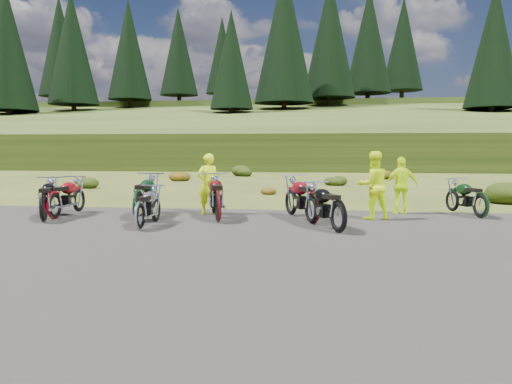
# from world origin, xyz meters

# --- Properties ---
(ground) EXTENTS (300.00, 300.00, 0.00)m
(ground) POSITION_xyz_m (0.00, 0.00, 0.00)
(ground) COLOR #3A4918
(ground) RESTS_ON ground
(gravel_pad) EXTENTS (20.00, 12.00, 0.04)m
(gravel_pad) POSITION_xyz_m (0.00, -2.00, 0.00)
(gravel_pad) COLOR black
(gravel_pad) RESTS_ON ground
(hill_slope) EXTENTS (300.00, 45.97, 9.37)m
(hill_slope) POSITION_xyz_m (0.00, 50.00, 0.00)
(hill_slope) COLOR #283913
(hill_slope) RESTS_ON ground
(hill_plateau) EXTENTS (300.00, 90.00, 9.17)m
(hill_plateau) POSITION_xyz_m (0.00, 110.00, 0.00)
(hill_plateau) COLOR #283913
(hill_plateau) RESTS_ON ground
(conifer_14) EXTENTS (5.28, 5.28, 14.00)m
(conifer_14) POSITION_xyz_m (-51.00, 70.00, 16.55)
(conifer_14) COLOR black
(conifer_14) RESTS_ON ground
(conifer_15) EXTENTS (7.92, 7.92, 20.00)m
(conifer_15) POSITION_xyz_m (-45.00, 76.00, 20.16)
(conifer_15) COLOR black
(conifer_15) RESTS_ON ground
(conifer_16) EXTENTS (7.48, 7.48, 19.00)m
(conifer_16) POSITION_xyz_m (-39.00, 51.00, 15.28)
(conifer_16) COLOR black
(conifer_16) RESTS_ON ground
(conifer_17) EXTENTS (7.04, 7.04, 18.00)m
(conifer_17) POSITION_xyz_m (-33.00, 57.00, 15.97)
(conifer_17) COLOR black
(conifer_17) RESTS_ON ground
(conifer_18) EXTENTS (6.60, 6.60, 17.00)m
(conifer_18) POSITION_xyz_m (-27.00, 63.00, 16.66)
(conifer_18) COLOR black
(conifer_18) RESTS_ON ground
(conifer_19) EXTENTS (6.16, 6.16, 16.00)m
(conifer_19) POSITION_xyz_m (-21.00, 69.00, 17.36)
(conifer_19) COLOR black
(conifer_19) RESTS_ON ground
(conifer_20) EXTENTS (5.72, 5.72, 15.00)m
(conifer_20) POSITION_xyz_m (-15.00, 75.00, 17.65)
(conifer_20) COLOR black
(conifer_20) RESTS_ON ground
(conifer_21) EXTENTS (5.28, 5.28, 14.00)m
(conifer_21) POSITION_xyz_m (-9.00, 50.00, 12.56)
(conifer_21) COLOR black
(conifer_21) RESTS_ON ground
(conifer_22) EXTENTS (7.92, 7.92, 20.00)m
(conifer_22) POSITION_xyz_m (-3.00, 56.00, 16.77)
(conifer_22) COLOR black
(conifer_22) RESTS_ON ground
(conifer_23) EXTENTS (7.48, 7.48, 19.00)m
(conifer_23) POSITION_xyz_m (3.00, 62.00, 17.47)
(conifer_23) COLOR black
(conifer_23) RESTS_ON ground
(conifer_24) EXTENTS (7.04, 7.04, 18.00)m
(conifer_24) POSITION_xyz_m (9.00, 68.00, 18.16)
(conifer_24) COLOR black
(conifer_24) RESTS_ON ground
(conifer_25) EXTENTS (6.60, 6.60, 17.00)m
(conifer_25) POSITION_xyz_m (15.00, 74.00, 18.66)
(conifer_25) COLOR black
(conifer_25) RESTS_ON ground
(conifer_26) EXTENTS (6.16, 6.16, 16.00)m
(conifer_26) POSITION_xyz_m (21.00, 49.00, 13.37)
(conifer_26) COLOR black
(conifer_26) RESTS_ON ground
(shrub_1) EXTENTS (1.03, 1.03, 0.61)m
(shrub_1) POSITION_xyz_m (-9.10, 11.30, 0.31)
(shrub_1) COLOR #21300C
(shrub_1) RESTS_ON ground
(shrub_2) EXTENTS (1.30, 1.30, 0.77)m
(shrub_2) POSITION_xyz_m (-6.20, 16.60, 0.38)
(shrub_2) COLOR brown
(shrub_2) RESTS_ON ground
(shrub_3) EXTENTS (1.56, 1.56, 0.92)m
(shrub_3) POSITION_xyz_m (-3.30, 21.90, 0.46)
(shrub_3) COLOR #21300C
(shrub_3) RESTS_ON ground
(shrub_4) EXTENTS (0.77, 0.77, 0.45)m
(shrub_4) POSITION_xyz_m (-0.40, 9.20, 0.23)
(shrub_4) COLOR brown
(shrub_4) RESTS_ON ground
(shrub_5) EXTENTS (1.03, 1.03, 0.61)m
(shrub_5) POSITION_xyz_m (2.50, 14.50, 0.31)
(shrub_5) COLOR #21300C
(shrub_5) RESTS_ON ground
(shrub_6) EXTENTS (1.30, 1.30, 0.77)m
(shrub_6) POSITION_xyz_m (5.40, 19.80, 0.38)
(shrub_6) COLOR brown
(shrub_6) RESTS_ON ground
(shrub_7) EXTENTS (1.56, 1.56, 0.92)m
(shrub_7) POSITION_xyz_m (8.30, 7.10, 0.46)
(shrub_7) COLOR #21300C
(shrub_7) RESTS_ON ground
(motorcycle_0) EXTENTS (1.41, 2.23, 1.11)m
(motorcycle_0) POSITION_xyz_m (-5.12, 0.75, 0.00)
(motorcycle_0) COLOR black
(motorcycle_0) RESTS_ON ground
(motorcycle_1) EXTENTS (0.73, 2.10, 1.09)m
(motorcycle_1) POSITION_xyz_m (-5.15, 1.32, 0.00)
(motorcycle_1) COLOR maroon
(motorcycle_1) RESTS_ON ground
(motorcycle_2) EXTENTS (0.93, 2.33, 1.19)m
(motorcycle_2) POSITION_xyz_m (-2.86, 1.31, 0.00)
(motorcycle_2) COLOR black
(motorcycle_2) RESTS_ON ground
(motorcycle_3) EXTENTS (0.68, 1.89, 0.98)m
(motorcycle_3) POSITION_xyz_m (-2.31, -0.07, 0.00)
(motorcycle_3) COLOR #A3A3A7
(motorcycle_3) RESTS_ON ground
(motorcycle_4) EXTENTS (1.36, 2.42, 1.20)m
(motorcycle_4) POSITION_xyz_m (-0.79, 1.32, 0.00)
(motorcycle_4) COLOR #4A0C0E
(motorcycle_4) RESTS_ON ground
(motorcycle_5) EXTENTS (1.53, 2.17, 1.09)m
(motorcycle_5) POSITION_xyz_m (2.15, 0.09, 0.00)
(motorcycle_5) COLOR black
(motorcycle_5) RESTS_ON ground
(motorcycle_6) EXTENTS (1.61, 2.35, 1.17)m
(motorcycle_6) POSITION_xyz_m (1.58, 1.40, 0.00)
(motorcycle_6) COLOR maroon
(motorcycle_6) RESTS_ON ground
(motorcycle_7) EXTENTS (1.23, 2.08, 1.03)m
(motorcycle_7) POSITION_xyz_m (5.98, 2.88, 0.00)
(motorcycle_7) COLOR black
(motorcycle_7) RESTS_ON ground
(person_middle) EXTENTS (0.74, 0.65, 1.70)m
(person_middle) POSITION_xyz_m (-1.38, 2.83, 0.85)
(person_middle) COLOR #C7E80C
(person_middle) RESTS_ON ground
(person_right_a) EXTENTS (1.02, 0.89, 1.78)m
(person_right_a) POSITION_xyz_m (3.12, 2.36, 0.89)
(person_right_a) COLOR #C7E80C
(person_right_a) RESTS_ON ground
(person_right_b) EXTENTS (1.00, 0.56, 1.61)m
(person_right_b) POSITION_xyz_m (4.03, 3.57, 0.81)
(person_right_b) COLOR #C7E80C
(person_right_b) RESTS_ON ground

